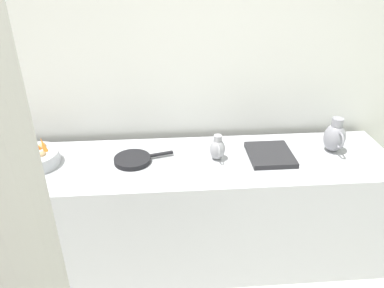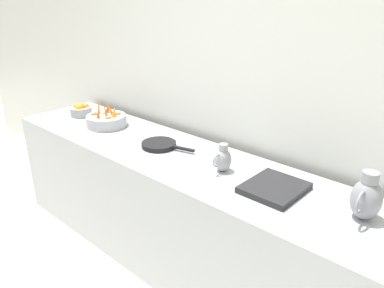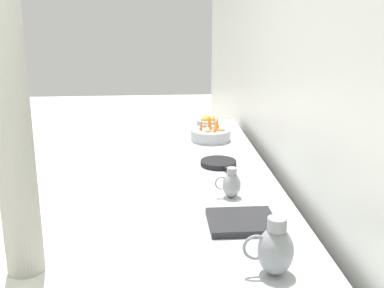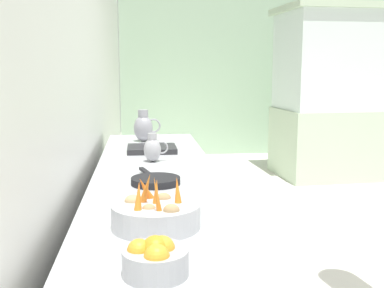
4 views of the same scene
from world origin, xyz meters
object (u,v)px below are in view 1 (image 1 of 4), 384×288
object	(u,v)px
metal_pitcher_tall	(335,137)
skillet_on_counter	(133,160)
vegetable_colander	(34,158)
support_column	(1,247)
metal_pitcher_short	(217,148)

from	to	relation	value
metal_pitcher_tall	skillet_on_counter	size ratio (longest dim) A/B	0.62
metal_pitcher_tall	vegetable_colander	bearing A→B (deg)	-89.27
skillet_on_counter	support_column	distance (m)	1.58
vegetable_colander	metal_pitcher_short	size ratio (longest dim) A/B	1.82
vegetable_colander	support_column	bearing A→B (deg)	17.25
vegetable_colander	support_column	distance (m)	1.63
vegetable_colander	metal_pitcher_tall	size ratio (longest dim) A/B	1.30
metal_pitcher_tall	skillet_on_counter	distance (m)	1.42
metal_pitcher_short	skillet_on_counter	bearing A→B (deg)	-90.28
metal_pitcher_short	support_column	size ratio (longest dim) A/B	0.06
vegetable_colander	metal_pitcher_short	xyz separation A→B (m)	(0.02, 1.23, 0.03)
support_column	metal_pitcher_tall	bearing A→B (deg)	132.52
metal_pitcher_tall	metal_pitcher_short	distance (m)	0.84
vegetable_colander	metal_pitcher_short	bearing A→B (deg)	88.95
skillet_on_counter	support_column	bearing A→B (deg)	-8.07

